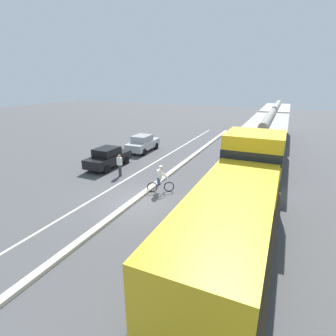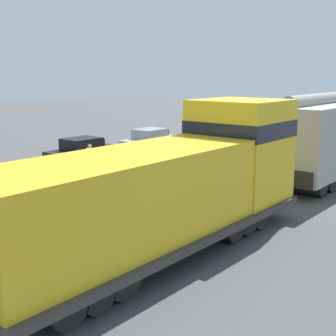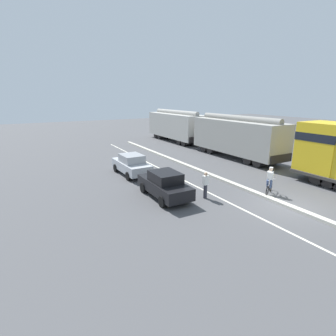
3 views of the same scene
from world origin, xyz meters
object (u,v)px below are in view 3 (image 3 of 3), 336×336
(hopper_car_middle, at_px, (176,126))
(pedestrian_by_cars, at_px, (205,185))
(hopper_car_lead, at_px, (237,137))
(cyclist, at_px, (270,181))
(parked_car_black, at_px, (164,184))
(parked_car_silver, at_px, (131,164))

(hopper_car_middle, bearing_deg, pedestrian_by_cars, -116.31)
(hopper_car_lead, height_order, pedestrian_by_cars, hopper_car_lead)
(cyclist, bearing_deg, parked_car_black, 155.55)
(hopper_car_middle, xyz_separation_m, parked_car_black, (-11.36, -17.47, -1.26))
(hopper_car_lead, relative_size, parked_car_silver, 2.50)
(parked_car_silver, xyz_separation_m, pedestrian_by_cars, (1.97, -6.83, 0.03))
(cyclist, bearing_deg, pedestrian_by_cars, 160.82)
(parked_car_silver, bearing_deg, hopper_car_middle, 46.75)
(parked_car_black, relative_size, parked_car_silver, 1.00)
(hopper_car_lead, height_order, parked_car_black, hopper_car_lead)
(parked_car_silver, bearing_deg, pedestrian_by_cars, -73.92)
(cyclist, relative_size, pedestrian_by_cars, 1.06)
(hopper_car_middle, distance_m, parked_car_silver, 16.50)
(hopper_car_middle, distance_m, cyclist, 20.93)
(hopper_car_lead, bearing_deg, cyclist, -121.94)
(hopper_car_lead, xyz_separation_m, parked_car_black, (-11.36, -5.87, -1.26))
(hopper_car_middle, height_order, parked_car_silver, hopper_car_middle)
(hopper_car_lead, bearing_deg, pedestrian_by_cars, -142.19)
(pedestrian_by_cars, bearing_deg, parked_car_silver, 106.08)
(cyclist, height_order, pedestrian_by_cars, cyclist)
(pedestrian_by_cars, bearing_deg, hopper_car_middle, 63.69)
(hopper_car_middle, relative_size, pedestrian_by_cars, 6.54)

